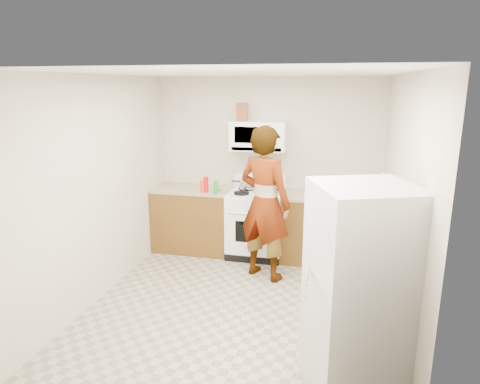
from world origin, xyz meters
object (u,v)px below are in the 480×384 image
(microwave, at_px, (259,136))
(kettle, at_px, (320,185))
(gas_range, at_px, (256,222))
(saucepan, at_px, (247,184))
(person, at_px, (265,204))
(fridge, at_px, (359,295))

(microwave, distance_m, kettle, 1.10)
(gas_range, height_order, microwave, microwave)
(saucepan, bearing_deg, microwave, 12.08)
(kettle, relative_size, saucepan, 0.90)
(gas_range, bearing_deg, kettle, 14.46)
(person, height_order, fridge, person)
(person, xyz_separation_m, fridge, (1.07, -1.94, -0.11))
(person, bearing_deg, saucepan, -38.78)
(kettle, bearing_deg, person, -141.53)
(person, relative_size, kettle, 10.27)
(gas_range, relative_size, microwave, 1.49)
(fridge, height_order, saucepan, fridge)
(microwave, distance_m, saucepan, 0.71)
(microwave, bearing_deg, person, -73.59)
(fridge, relative_size, saucepan, 8.18)
(gas_range, height_order, fridge, fridge)
(microwave, height_order, saucepan, microwave)
(gas_range, height_order, person, person)
(gas_range, bearing_deg, microwave, 90.00)
(kettle, bearing_deg, microwave, 169.63)
(gas_range, relative_size, kettle, 6.02)
(person, xyz_separation_m, saucepan, (-0.39, 0.77, 0.05))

